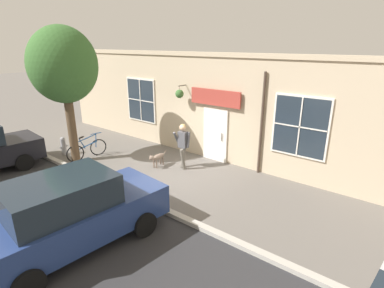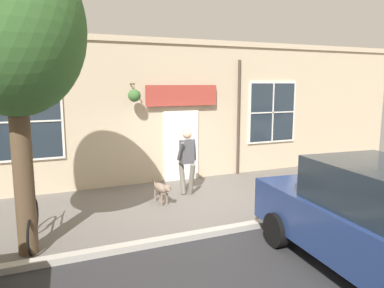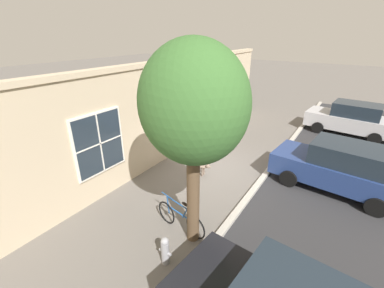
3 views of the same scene
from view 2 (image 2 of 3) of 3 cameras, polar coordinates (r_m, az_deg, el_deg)
The scene contains 7 objects.
ground_plane at distance 9.34m, azimuth 0.25°, elevation -8.86°, with size 90.00×90.00×0.00m, color #66605B.
storefront_facade at distance 11.09m, azimuth -4.63°, elevation 5.09°, with size 0.95×18.00×4.18m.
pedestrian_walking at distance 9.74m, azimuth -0.77°, elevation -1.72°, with size 0.54×0.55×1.74m.
dog_on_leash at distance 9.15m, azimuth -4.62°, elevation -6.80°, with size 1.06×0.28×0.58m.
street_tree_by_curb at distance 6.78m, azimuth -25.63°, elevation 14.81°, with size 2.52×2.27×5.14m.
leaning_bicycle at distance 7.62m, azimuth -23.08°, elevation -10.87°, with size 1.74×0.24×1.00m.
parked_car_mid_block at distance 6.32m, azimuth 26.51°, elevation -10.45°, with size 4.45×2.25×1.75m.
Camera 2 is at (8.11, -3.62, 2.90)m, focal length 35.00 mm.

